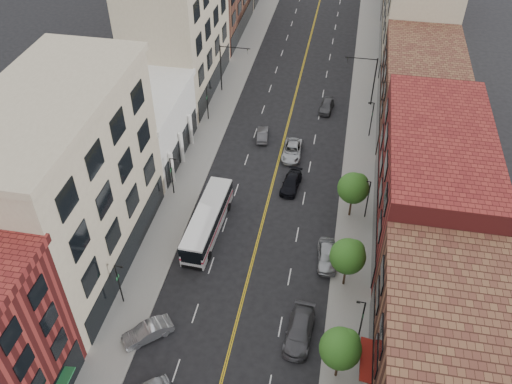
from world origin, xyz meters
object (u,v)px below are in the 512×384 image
Objects in this scene: car_angle_b at (148,332)px; car_lane_b at (292,151)px; car_lane_a at (291,183)px; car_lane_c at (327,106)px; car_lane_behind at (263,134)px; car_parked_mid at (299,331)px; city_bus at (208,220)px; car_parked_far at (327,256)px.

car_lane_b is (8.90, 29.25, -0.03)m from car_angle_b.
car_angle_b is at bearing -107.75° from car_lane_b.
car_lane_a is 6.39m from car_lane_b.
car_lane_c reaches higher than car_lane_b.
car_parked_mid is at bearing 98.63° from car_lane_behind.
car_angle_b is 1.06× the size of car_lane_c.
car_lane_b is (4.33, -2.93, 0.08)m from car_lane_behind.
car_lane_behind is at bearing 109.66° from car_parked_mid.
car_angle_b is 0.81× the size of car_parked_mid.
city_bus is 2.06× the size of car_parked_mid.
car_parked_far reaches higher than car_lane_a.
car_parked_far is (12.90, -1.95, -0.89)m from city_bus.
car_lane_c is (10.34, 26.79, -0.98)m from city_bus.
car_angle_b is 0.97× the size of car_lane_a.
car_lane_a is (5.08, -9.28, 0.04)m from car_lane_behind.
car_lane_b is at bearing 103.60° from car_parked_far.
car_lane_behind is 0.83× the size of car_lane_a.
car_parked_mid is at bearing -81.69° from car_lane_b.
car_parked_far is 0.92× the size of car_lane_b.
car_angle_b is at bearing -165.74° from car_parked_mid.
car_parked_far is at bearing 109.29° from car_lane_behind.
car_parked_mid is at bearing 59.91° from car_angle_b.
car_lane_behind is (2.67, 18.24, -1.06)m from city_bus.
car_lane_c is (2.59, 17.83, 0.05)m from car_lane_a.
city_bus is 28.73m from car_lane_c.
car_lane_c reaches higher than car_lane_a.
car_lane_a is at bearing 111.14° from car_lane_behind.
car_parked_mid is 9.61m from car_parked_far.
city_bus is 16.09m from car_parked_mid.
car_lane_a is 1.10× the size of car_lane_c.
car_lane_behind is 0.75× the size of car_lane_b.
car_lane_c is at bearing 122.37° from car_angle_b.
car_lane_a is (7.76, 8.96, -1.02)m from city_bus.
car_lane_c is at bearing -139.47° from car_lane_behind.
car_lane_behind is (-8.63, 29.66, -0.17)m from car_parked_mid.
car_lane_b is (-0.75, 6.34, 0.04)m from car_lane_a.
city_bus is at bearing -105.24° from car_lane_c.
car_lane_b is at bearing -100.35° from car_lane_c.
car_lane_b is (-4.30, 26.73, -0.09)m from car_parked_mid.
city_bus reaches higher than car_parked_far.
car_lane_behind is at bearing -126.01° from car_lane_c.
car_angle_b reaches higher than car_lane_a.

